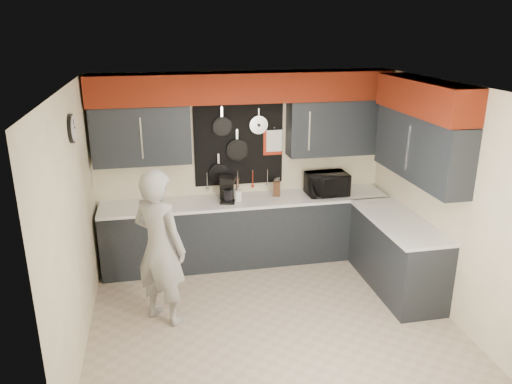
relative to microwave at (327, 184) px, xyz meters
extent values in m
plane|color=tan|center=(-1.13, -1.41, -1.07)|extent=(4.00, 4.00, 0.00)
cube|color=#F8EBBF|center=(-1.13, 0.33, 0.23)|extent=(4.00, 0.01, 2.60)
cube|color=black|center=(-2.46, 0.18, 0.75)|extent=(1.24, 0.32, 0.75)
cube|color=black|center=(0.15, 0.18, 0.75)|extent=(1.34, 0.32, 0.75)
cube|color=#621A0A|center=(-1.13, 0.16, 1.33)|extent=(3.94, 0.36, 0.38)
cube|color=black|center=(-1.18, 0.32, 0.55)|extent=(1.22, 0.03, 1.15)
cylinder|color=black|center=(-1.41, 0.28, 0.81)|extent=(0.26, 0.04, 0.26)
cylinder|color=black|center=(-1.21, 0.28, 0.48)|extent=(0.30, 0.04, 0.30)
cylinder|color=black|center=(-1.47, 0.28, 0.17)|extent=(0.27, 0.04, 0.27)
cylinder|color=silver|center=(-0.91, 0.29, 0.81)|extent=(0.25, 0.02, 0.25)
cube|color=#B3240D|center=(-0.71, 0.30, 0.55)|extent=(0.26, 0.01, 0.34)
cube|color=white|center=(-0.69, 0.29, 0.58)|extent=(0.22, 0.01, 0.30)
cylinder|color=silver|center=(-1.63, 0.30, 0.06)|extent=(0.01, 0.01, 0.20)
cylinder|color=silver|center=(-1.41, 0.30, 0.06)|extent=(0.01, 0.01, 0.20)
cylinder|color=silver|center=(-1.20, 0.30, 0.06)|extent=(0.01, 0.01, 0.20)
cylinder|color=silver|center=(-0.99, 0.30, 0.06)|extent=(0.01, 0.01, 0.20)
cylinder|color=silver|center=(-0.78, 0.30, 0.06)|extent=(0.01, 0.01, 0.20)
cube|color=#F8EBBF|center=(0.87, -1.41, 0.23)|extent=(0.01, 3.50, 2.60)
cube|color=black|center=(0.71, -1.11, 0.75)|extent=(0.32, 1.70, 0.75)
cube|color=#621A0A|center=(0.69, -1.11, 1.33)|extent=(0.36, 1.70, 0.38)
cube|color=#F8EBBF|center=(-3.12, -1.41, 0.23)|extent=(0.01, 3.50, 2.60)
cylinder|color=black|center=(-3.11, -1.01, 1.11)|extent=(0.04, 0.30, 0.30)
cylinder|color=white|center=(-3.08, -1.01, 1.11)|extent=(0.01, 0.26, 0.26)
cube|color=black|center=(-1.13, 0.04, -0.63)|extent=(3.90, 0.60, 0.88)
cube|color=white|center=(-1.13, 0.02, -0.17)|extent=(3.90, 0.63, 0.04)
cube|color=black|center=(0.57, -1.06, -0.63)|extent=(0.60, 1.60, 0.88)
cube|color=white|center=(0.56, -1.06, -0.17)|extent=(0.63, 1.60, 0.04)
cube|color=black|center=(-1.13, -0.22, -1.02)|extent=(3.90, 0.06, 0.10)
imported|color=black|center=(0.00, 0.00, 0.00)|extent=(0.57, 0.40, 0.31)
cube|color=#3D2613|center=(-0.69, 0.09, -0.05)|extent=(0.12, 0.12, 0.21)
cylinder|color=white|center=(-1.25, 0.00, -0.08)|extent=(0.11, 0.11, 0.15)
cube|color=black|center=(-1.39, -0.03, -0.14)|extent=(0.24, 0.27, 0.03)
cube|color=black|center=(-1.39, 0.05, 0.02)|extent=(0.20, 0.11, 0.32)
cube|color=black|center=(-1.39, -0.03, 0.16)|extent=(0.24, 0.27, 0.06)
cylinder|color=black|center=(-1.39, -0.05, -0.05)|extent=(0.12, 0.12, 0.15)
imported|color=#A4A4A1|center=(-2.31, -1.22, -0.19)|extent=(0.77, 0.74, 1.77)
camera|label=1|loc=(-2.27, -6.24, 2.12)|focal=35.00mm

